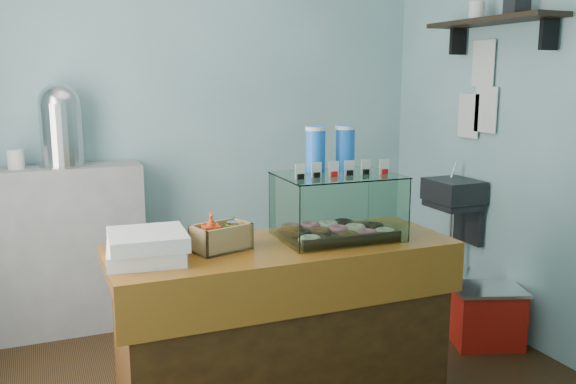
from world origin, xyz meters
name	(u,v)px	position (x,y,z in m)	size (l,w,h in m)	color
room_shell	(268,68)	(0.03, 0.01, 1.71)	(3.54, 3.04, 2.82)	#6E9BA0
counter	(283,334)	(0.00, -0.25, 0.46)	(1.60, 0.60, 0.90)	#43270C
back_shelf	(65,250)	(-0.90, 1.32, 0.55)	(1.00, 0.32, 1.10)	#98989B
display_case	(335,202)	(0.29, -0.21, 1.07)	(0.58, 0.43, 0.53)	#301D0E
condiment_crate	(220,237)	(-0.30, -0.24, 0.96)	(0.28, 0.22, 0.18)	tan
pastry_boxes	(146,246)	(-0.63, -0.27, 0.96)	(0.35, 0.35, 0.13)	silver
coffee_urn	(61,123)	(-0.87, 1.33, 1.38)	(0.29, 0.29, 0.53)	silver
red_cooler	(486,316)	(1.51, 0.07, 0.19)	(0.51, 0.45, 0.38)	red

